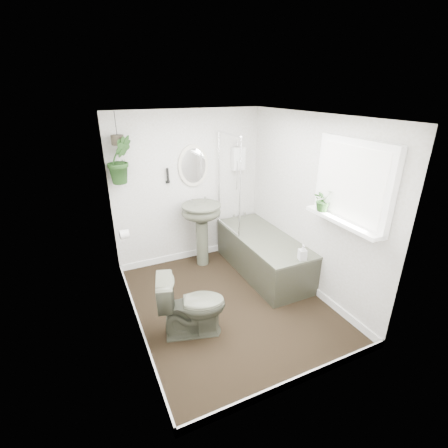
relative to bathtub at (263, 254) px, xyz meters
name	(u,v)px	position (x,y,z in m)	size (l,w,h in m)	color
floor	(229,304)	(-0.80, -0.50, -0.30)	(2.30, 2.80, 0.02)	black
ceiling	(230,115)	(-0.80, -0.50, 2.02)	(2.30, 2.80, 0.02)	white
wall_back	(189,189)	(-0.80, 0.91, 0.86)	(2.30, 0.02, 2.30)	white
wall_front	(307,282)	(-0.80, -1.91, 0.86)	(2.30, 0.02, 2.30)	white
wall_left	(127,239)	(-1.96, -0.50, 0.86)	(0.02, 2.80, 2.30)	white
wall_right	(310,206)	(0.36, -0.50, 0.86)	(0.02, 2.80, 2.30)	white
skirting	(229,300)	(-0.80, -0.50, -0.24)	(2.30, 2.80, 0.10)	white
bathtub	(263,254)	(0.00, 0.00, 0.00)	(0.72, 1.72, 0.58)	#4C4F3F
bath_screen	(229,184)	(-0.33, 0.49, 0.99)	(0.04, 0.72, 1.40)	silver
shower_box	(238,159)	(0.00, 0.84, 1.26)	(0.20, 0.10, 0.35)	white
oval_mirror	(193,166)	(-0.73, 0.87, 1.21)	(0.46, 0.03, 0.62)	beige
wall_sconce	(168,176)	(-1.13, 0.86, 1.11)	(0.04, 0.04, 0.22)	black
toilet_roll_holder	(124,234)	(-1.90, 0.20, 0.61)	(0.11, 0.11, 0.11)	white
window_recess	(353,183)	(0.29, -1.20, 1.36)	(0.08, 1.00, 0.90)	white
window_sill	(342,221)	(0.22, -1.20, 0.94)	(0.18, 1.00, 0.04)	white
window_blinds	(350,183)	(0.24, -1.20, 1.36)	(0.01, 0.86, 0.76)	white
toilet	(192,305)	(-1.40, -0.81, 0.08)	(0.42, 0.73, 0.75)	#4C4F3F
pedestal_sink	(202,235)	(-0.73, 0.60, 0.20)	(0.58, 0.49, 0.99)	#4C4F3F
sill_plant	(323,200)	(0.20, -0.90, 1.09)	(0.24, 0.21, 0.27)	black
hanging_plant	(120,160)	(-1.77, 0.75, 1.41)	(0.34, 0.28, 0.62)	black
soap_bottle	(303,252)	(0.07, -0.79, 0.39)	(0.09, 0.09, 0.20)	black
hanging_pot	(118,140)	(-1.77, 0.75, 1.66)	(0.16, 0.16, 0.12)	#373125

